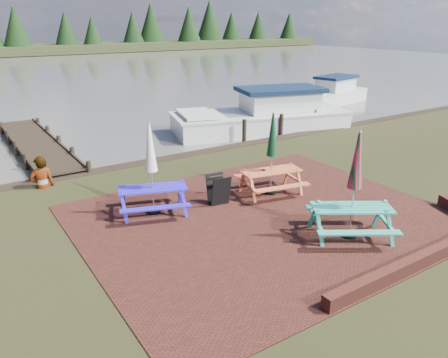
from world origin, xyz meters
name	(u,v)px	position (x,y,z in m)	size (l,w,h in m)	color
ground	(291,233)	(0.00, 0.00, 0.00)	(120.00, 120.00, 0.00)	black
paving	(265,218)	(0.00, 1.00, 0.01)	(9.00, 7.50, 0.02)	#351710
brick_wall	(439,245)	(2.15, -2.42, 0.15)	(6.21, 1.79, 0.30)	#4C1E16
water	(19,75)	(0.00, 37.00, 0.00)	(120.00, 60.00, 0.02)	#4E4B43
picnic_table_teal	(353,202)	(1.02, -0.88, 0.88)	(2.40, 2.34, 2.52)	teal
picnic_table_red	(271,167)	(1.17, 2.23, 0.84)	(1.99, 1.84, 2.39)	#D36236
picnic_table_blue	(152,183)	(-2.26, 2.83, 0.84)	(2.14, 2.03, 2.41)	#2F1BD1
chalkboard	(218,190)	(-0.53, 2.38, 0.44)	(0.55, 0.56, 0.85)	black
jetty	(37,144)	(-3.50, 11.28, 0.11)	(1.76, 9.08, 1.00)	black
boat_near	(264,118)	(6.18, 8.95, 0.46)	(8.64, 4.87, 2.22)	silver
boat_far	(330,95)	(14.05, 12.33, 0.35)	(6.19, 3.24, 1.84)	silver
person	(38,157)	(-4.30, 6.38, 0.98)	(0.72, 0.47, 1.96)	gray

